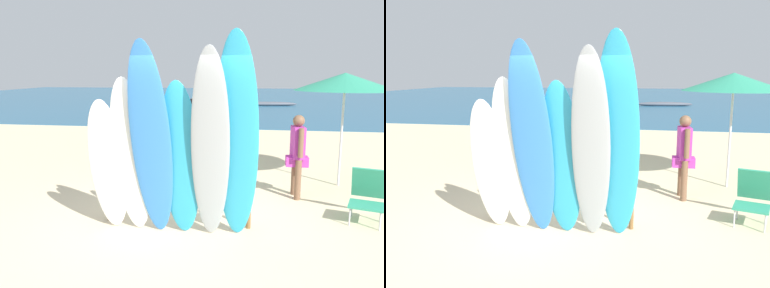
% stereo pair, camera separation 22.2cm
% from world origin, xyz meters
% --- Properties ---
extents(ground, '(60.00, 60.00, 0.00)m').
position_xyz_m(ground, '(0.00, 14.00, 0.00)').
color(ground, beige).
extents(ocean_water, '(60.00, 40.00, 0.02)m').
position_xyz_m(ocean_water, '(0.00, 30.21, 0.01)').
color(ocean_water, '#235B7F').
rests_on(ocean_water, ground).
extents(surfboard_rack, '(2.28, 0.07, 0.64)m').
position_xyz_m(surfboard_rack, '(0.00, 0.00, 0.49)').
color(surfboard_rack, brown).
rests_on(surfboard_rack, ground).
extents(surfboard_white_0, '(0.55, 0.60, 1.97)m').
position_xyz_m(surfboard_white_0, '(-0.90, -0.47, 0.98)').
color(surfboard_white_0, white).
rests_on(surfboard_white_0, ground).
extents(surfboard_white_1, '(0.57, 0.63, 2.25)m').
position_xyz_m(surfboard_white_1, '(-0.55, -0.50, 1.13)').
color(surfboard_white_1, white).
rests_on(surfboard_white_1, ground).
extents(surfboard_blue_2, '(0.59, 0.84, 2.70)m').
position_xyz_m(surfboard_blue_2, '(-0.22, -0.65, 1.35)').
color(surfboard_blue_2, '#337AD1').
rests_on(surfboard_blue_2, ground).
extents(surfboard_teal_3, '(0.57, 0.62, 2.22)m').
position_xyz_m(surfboard_teal_3, '(0.15, -0.53, 1.11)').
color(surfboard_teal_3, '#289EC6').
rests_on(surfboard_teal_3, ground).
extents(surfboard_grey_4, '(0.54, 0.88, 2.63)m').
position_xyz_m(surfboard_grey_4, '(0.57, -0.66, 1.31)').
color(surfboard_grey_4, '#999EA3').
rests_on(surfboard_grey_4, ground).
extents(surfboard_teal_5, '(0.62, 0.76, 2.82)m').
position_xyz_m(surfboard_teal_5, '(0.90, -0.54, 1.41)').
color(surfboard_teal_5, '#289EC6').
rests_on(surfboard_teal_5, ground).
extents(beachgoer_near_rack, '(0.45, 0.64, 1.72)m').
position_xyz_m(beachgoer_near_rack, '(0.06, 5.94, 0.99)').
color(beachgoer_near_rack, '#9E704C').
rests_on(beachgoer_near_rack, ground).
extents(beachgoer_by_water, '(0.44, 0.50, 1.66)m').
position_xyz_m(beachgoer_by_water, '(-0.70, 7.07, 0.95)').
color(beachgoer_by_water, '#9E704C').
rests_on(beachgoer_by_water, ground).
extents(beachgoer_strolling, '(0.56, 0.39, 1.67)m').
position_xyz_m(beachgoer_strolling, '(0.25, 4.28, 0.96)').
color(beachgoer_strolling, brown).
rests_on(beachgoer_strolling, ground).
extents(beachgoer_midbeach, '(0.40, 0.58, 1.54)m').
position_xyz_m(beachgoer_midbeach, '(1.94, 1.63, 0.89)').
color(beachgoer_midbeach, brown).
rests_on(beachgoer_midbeach, ground).
extents(beachgoer_photographing, '(0.41, 0.59, 1.56)m').
position_xyz_m(beachgoer_photographing, '(-0.43, 2.89, 0.90)').
color(beachgoer_photographing, tan).
rests_on(beachgoer_photographing, ground).
extents(beach_chair_red, '(0.68, 0.80, 0.82)m').
position_xyz_m(beach_chair_red, '(2.91, 0.61, 0.43)').
color(beach_chair_red, '#B7B7BC').
rests_on(beach_chair_red, ground).
extents(beach_umbrella, '(1.99, 1.99, 2.29)m').
position_xyz_m(beach_umbrella, '(2.89, 2.53, 2.11)').
color(beach_umbrella, silver).
rests_on(beach_umbrella, ground).
extents(distant_boat, '(3.81, 0.90, 0.30)m').
position_xyz_m(distant_boat, '(2.28, 21.73, 0.14)').
color(distant_boat, '#4C515B').
rests_on(distant_boat, ground).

